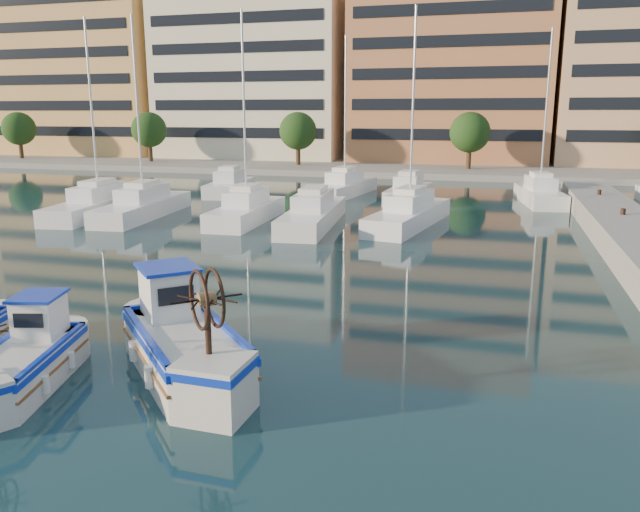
{
  "coord_description": "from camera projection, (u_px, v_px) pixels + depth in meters",
  "views": [
    {
      "loc": [
        6.94,
        -11.38,
        6.1
      ],
      "look_at": [
        1.47,
        7.85,
        1.5
      ],
      "focal_mm": 35.0,
      "sensor_mm": 36.0,
      "label": 1
    }
  ],
  "objects": [
    {
      "name": "yacht_marina",
      "position": [
        332.0,
        202.0,
        39.93
      ],
      "size": [
        37.45,
        22.86,
        11.5
      ],
      "color": "white",
      "rests_on": "ground"
    },
    {
      "name": "waterfront",
      "position": [
        526.0,
        67.0,
        69.89
      ],
      "size": [
        180.0,
        40.0,
        25.6
      ],
      "color": "gray",
      "rests_on": "ground"
    },
    {
      "name": "fishing_boat_c",
      "position": [
        183.0,
        340.0,
        14.79
      ],
      "size": [
        4.65,
        4.76,
        3.05
      ],
      "rotation": [
        0.0,
        0.0,
        0.76
      ],
      "color": "silver",
      "rests_on": "ground"
    },
    {
      "name": "ground",
      "position": [
        160.0,
        393.0,
        13.88
      ],
      "size": [
        300.0,
        300.0,
        0.0
      ],
      "primitive_type": "plane",
      "color": "#1A3E45",
      "rests_on": "ground"
    },
    {
      "name": "fishing_boat_b",
      "position": [
        25.0,
        358.0,
        14.15
      ],
      "size": [
        2.47,
        3.98,
        2.41
      ],
      "rotation": [
        0.0,
        0.0,
        0.26
      ],
      "color": "silver",
      "rests_on": "ground"
    }
  ]
}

